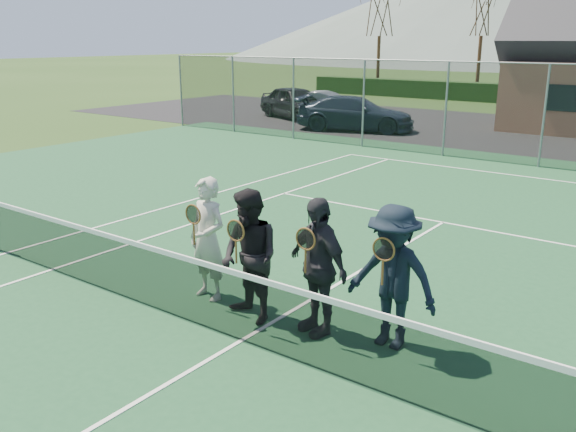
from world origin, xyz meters
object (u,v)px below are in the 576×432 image
at_px(car_b, 326,105).
at_px(tennis_net, 240,304).
at_px(car_c, 355,114).
at_px(player_a, 208,239).
at_px(player_c, 318,266).
at_px(car_a, 296,103).
at_px(player_d, 393,277).
at_px(player_b, 250,257).

bearing_deg(car_b, tennis_net, -164.88).
xyz_separation_m(car_c, tennis_net, (8.26, -16.83, -0.16)).
xyz_separation_m(player_a, player_c, (1.86, 0.05, -0.00)).
xyz_separation_m(car_a, tennis_net, (12.50, -18.52, -0.22)).
relative_size(car_c, tennis_net, 0.41).
distance_m(car_c, player_c, 18.30).
bearing_deg(car_b, car_c, -145.05).
relative_size(car_c, player_c, 2.68).
bearing_deg(player_d, player_a, -174.47).
xyz_separation_m(tennis_net, player_b, (-0.30, 0.57, 0.38)).
bearing_deg(player_d, tennis_net, -145.74).
relative_size(car_a, tennis_net, 0.38).
bearing_deg(tennis_net, car_c, 116.13).
bearing_deg(car_a, player_b, -123.20).
distance_m(car_b, player_c, 22.14).
xyz_separation_m(car_b, player_b, (11.08, -18.86, 0.29)).
distance_m(tennis_net, player_a, 1.53).
height_order(player_a, player_d, same).
distance_m(car_c, player_b, 18.10).
bearing_deg(player_a, player_d, 5.53).
relative_size(car_b, car_c, 0.80).
bearing_deg(car_c, player_b, -171.92).
bearing_deg(player_a, player_b, -12.18).
distance_m(player_c, player_d, 0.97).
height_order(car_b, player_b, player_b).
relative_size(car_c, player_b, 2.68).
xyz_separation_m(car_c, player_d, (9.79, -15.78, 0.22)).
distance_m(car_b, car_c, 4.07).
height_order(car_a, player_b, player_b).
xyz_separation_m(car_b, player_c, (11.98, -18.61, 0.29)).
bearing_deg(car_a, car_c, -89.07).
distance_m(car_a, player_a, 21.00).
distance_m(player_a, player_d, 2.82).
bearing_deg(player_c, car_b, 122.77).
relative_size(car_b, tennis_net, 0.33).
bearing_deg(car_b, player_d, -160.14).
bearing_deg(player_c, car_c, 118.95).
relative_size(car_a, player_b, 2.49).
distance_m(car_a, car_c, 4.57).
xyz_separation_m(player_b, player_d, (1.84, 0.48, -0.00)).
relative_size(tennis_net, player_b, 6.49).
bearing_deg(player_b, car_a, 124.20).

